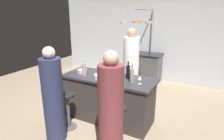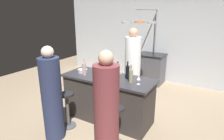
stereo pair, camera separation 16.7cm
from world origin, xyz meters
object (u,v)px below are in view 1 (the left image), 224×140
object	(u,v)px
guest_right	(111,114)
wine_bottle_white	(132,75)
bar_stool_right	(118,124)
guest_left	(53,99)
wine_bottle_amber	(112,77)
mixing_bowl_steel	(82,71)
potted_plant	(71,79)
cutting_board	(112,74)
wine_bottle_rose	(84,69)
wine_bottle_dark	(128,72)
bar_stool_left	(68,109)
wine_glass_near_right_guest	(84,65)
pepper_mill	(105,67)
mixing_bowl_ceramic	(100,76)
stove_range	(147,68)
wine_glass_by_chef	(140,78)
wine_bottle_red	(118,72)
chef	(131,68)
mixing_bowl_wooden	(111,78)

from	to	relation	value
guest_right	wine_bottle_white	size ratio (longest dim) A/B	5.12
bar_stool_right	guest_left	bearing A→B (deg)	-161.16
wine_bottle_amber	mixing_bowl_steel	xyz separation A→B (m)	(-0.83, 0.23, -0.07)
guest_right	potted_plant	distance (m)	2.99
bar_stool_right	cutting_board	world-z (taller)	cutting_board
wine_bottle_rose	wine_bottle_dark	bearing A→B (deg)	16.61
bar_stool_left	wine_glass_near_right_guest	distance (m)	1.02
bar_stool_right	pepper_mill	xyz separation A→B (m)	(-0.75, 0.87, 0.63)
wine_bottle_rose	mixing_bowl_ceramic	xyz separation A→B (m)	(0.37, -0.01, -0.09)
stove_range	bar_stool_right	xyz separation A→B (m)	(0.53, -3.07, -0.07)
pepper_mill	mixing_bowl_ceramic	size ratio (longest dim) A/B	0.95
wine_glass_by_chef	guest_right	bearing A→B (deg)	-93.93
wine_bottle_rose	mixing_bowl_ceramic	bearing A→B (deg)	-1.94
wine_bottle_white	mixing_bowl_steel	distance (m)	1.10
guest_right	wine_glass_by_chef	bearing A→B (deg)	86.07
guest_left	mixing_bowl_ceramic	world-z (taller)	guest_left
wine_bottle_red	wine_bottle_dark	world-z (taller)	wine_bottle_dark
bar_stool_left	cutting_board	world-z (taller)	cutting_board
potted_plant	mixing_bowl_ceramic	xyz separation A→B (m)	(1.60, -1.04, 0.64)
bar_stool_left	potted_plant	world-z (taller)	bar_stool_left
bar_stool_left	pepper_mill	world-z (taller)	pepper_mill
bar_stool_left	wine_bottle_white	distance (m)	1.33
chef	wine_glass_by_chef	distance (m)	1.30
potted_plant	cutting_board	distance (m)	1.92
bar_stool_right	wine_bottle_rose	distance (m)	1.28
pepper_mill	wine_glass_near_right_guest	size ratio (longest dim) A/B	1.44
wine_bottle_red	mixing_bowl_ceramic	xyz separation A→B (m)	(-0.29, -0.17, -0.09)
cutting_board	mixing_bowl_wooden	xyz separation A→B (m)	(0.14, -0.30, 0.02)
guest_right	wine_bottle_rose	size ratio (longest dim) A/B	5.05
wine_bottle_red	mixing_bowl_ceramic	size ratio (longest dim) A/B	1.48
guest_right	wine_bottle_red	bearing A→B (deg)	111.05
bar_stool_right	potted_plant	xyz separation A→B (m)	(-2.22, 1.51, -0.08)
wine_bottle_red	mixing_bowl_wooden	bearing A→B (deg)	-118.55
chef	wine_bottle_white	xyz separation A→B (m)	(0.48, -1.11, 0.21)
wine_bottle_red	wine_glass_by_chef	xyz separation A→B (m)	(0.45, -0.08, -0.02)
bar_stool_left	potted_plant	size ratio (longest dim) A/B	1.31
potted_plant	pepper_mill	world-z (taller)	pepper_mill
wine_bottle_red	wine_glass_near_right_guest	xyz separation A→B (m)	(-0.89, 0.13, -0.02)
guest_left	wine_bottle_dark	bearing A→B (deg)	51.78
stove_range	potted_plant	size ratio (longest dim) A/B	1.71
guest_right	wine_bottle_rose	bearing A→B (deg)	141.08
wine_glass_by_chef	mixing_bowl_ceramic	size ratio (longest dim) A/B	0.66
bar_stool_left	mixing_bowl_steel	distance (m)	0.82
guest_right	wine_bottle_red	world-z (taller)	guest_right
chef	guest_left	world-z (taller)	chef
stove_range	guest_left	size ratio (longest dim) A/B	0.56
mixing_bowl_steel	wine_bottle_white	bearing A→B (deg)	-1.07
pepper_mill	mixing_bowl_steel	distance (m)	0.47
wine_glass_by_chef	cutting_board	bearing A→B (deg)	160.31
stove_range	mixing_bowl_ceramic	distance (m)	2.65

